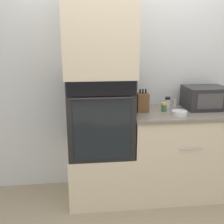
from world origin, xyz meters
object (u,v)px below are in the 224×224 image
at_px(condiment_jar_back, 164,107).
at_px(microwave, 205,98).
at_px(bowl, 179,113).
at_px(condiment_jar_near, 167,103).
at_px(knife_block, 143,102).
at_px(condiment_jar_mid, 147,103).
at_px(wall_oven, 100,115).
at_px(condiment_jar_far, 175,103).

bearing_deg(condiment_jar_back, microwave, 9.55).
xyz_separation_m(microwave, condiment_jar_back, (-0.47, -0.08, -0.07)).
relative_size(bowl, condiment_jar_near, 1.23).
xyz_separation_m(knife_block, condiment_jar_mid, (0.09, 0.17, -0.05)).
bearing_deg(condiment_jar_back, wall_oven, 179.96).
distance_m(microwave, condiment_jar_far, 0.32).
bearing_deg(condiment_jar_far, microwave, -24.95).
height_order(knife_block, condiment_jar_mid, knife_block).
distance_m(bowl, condiment_jar_mid, 0.42).
height_order(condiment_jar_near, condiment_jar_mid, condiment_jar_near).
distance_m(microwave, condiment_jar_back, 0.48).
height_order(knife_block, condiment_jar_far, knife_block).
relative_size(wall_oven, microwave, 1.77).
xyz_separation_m(wall_oven, condiment_jar_mid, (0.52, 0.19, 0.06)).
bearing_deg(condiment_jar_far, condiment_jar_mid, -176.27).
height_order(condiment_jar_near, condiment_jar_far, condiment_jar_near).
bearing_deg(wall_oven, condiment_jar_far, 13.87).
distance_m(bowl, condiment_jar_near, 0.29).
distance_m(wall_oven, bowl, 0.78).
height_order(bowl, condiment_jar_back, condiment_jar_back).
bearing_deg(condiment_jar_near, wall_oven, -169.83).
height_order(microwave, condiment_jar_far, microwave).
height_order(microwave, condiment_jar_near, microwave).
xyz_separation_m(microwave, condiment_jar_near, (-0.39, 0.05, -0.06)).
xyz_separation_m(microwave, bowl, (-0.36, -0.24, -0.09)).
distance_m(bowl, condiment_jar_far, 0.38).
bearing_deg(condiment_jar_far, knife_block, -155.18).
relative_size(bowl, condiment_jar_back, 1.64).
relative_size(wall_oven, knife_block, 3.28).
relative_size(microwave, condiment_jar_near, 3.61).
height_order(knife_block, condiment_jar_near, knife_block).
height_order(condiment_jar_far, condiment_jar_back, condiment_jar_back).
distance_m(knife_block, condiment_jar_mid, 0.20).
xyz_separation_m(wall_oven, condiment_jar_far, (0.84, 0.21, 0.05)).
height_order(knife_block, bowl, knife_block).
xyz_separation_m(bowl, condiment_jar_back, (-0.11, 0.16, 0.02)).
height_order(microwave, condiment_jar_mid, microwave).
bearing_deg(wall_oven, microwave, 4.00).
xyz_separation_m(condiment_jar_near, condiment_jar_far, (0.11, 0.08, -0.02)).
bearing_deg(knife_block, bowl, -28.45).
bearing_deg(condiment_jar_far, bowl, -102.75).
bearing_deg(condiment_jar_mid, microwave, -10.24).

